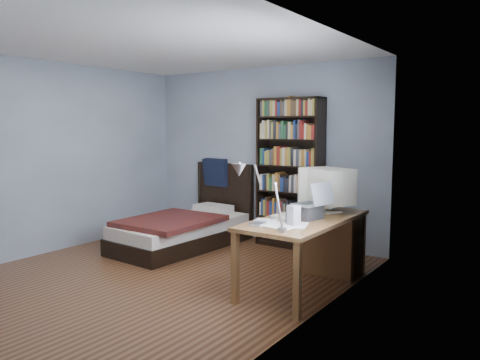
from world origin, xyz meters
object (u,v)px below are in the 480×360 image
Objects in this scene: desk at (324,239)px; crt_monitor at (329,187)px; bookshelf at (290,173)px; desk_lamp at (246,177)px; laptop at (310,209)px; keyboard at (289,215)px; soda_can at (307,208)px; speaker at (294,215)px; bed at (185,228)px.

desk is 0.59m from crt_monitor.
desk_lamp is at bearing -68.94° from bookshelf.
laptop reaches higher than desk.
keyboard is at bearing -115.40° from crt_monitor.
bookshelf is (-0.83, 1.13, 0.24)m from soda_can.
desk_lamp is (-0.06, -1.06, 0.41)m from laptop.
speaker is at bearing -88.97° from crt_monitor.
speaker is at bearing -84.98° from desk.
bookshelf reaches higher than soda_can.
soda_can is 1.43m from bookshelf.
keyboard is (-0.18, 1.05, -0.50)m from desk_lamp.
speaker is 0.09× the size of bed.
speaker is at bearing -60.14° from bookshelf.
desk_lamp is at bearing -84.96° from soda_can.
bed reaches higher than keyboard.
desk_lamp is 1.17m from keyboard.
bed is (-2.15, 1.67, -0.99)m from desk_lamp.
laptop is 1.74m from bookshelf.
laptop is 3.18× the size of soda_can.
soda_can reaches higher than keyboard.
desk is 2.83× the size of crt_monitor.
desk_lamp reaches higher than soda_can.
bed is (-2.21, 0.61, -0.58)m from laptop.
desk_lamp reaches higher than keyboard.
desk is 0.61m from keyboard.
speaker reaches higher than desk.
bookshelf is (-0.95, 0.94, 0.61)m from desk.
speaker reaches higher than keyboard.
crt_monitor is 4.87× the size of soda_can.
desk is 0.79× the size of bed.
laptop is at bearing 11.84° from keyboard.
crt_monitor is 1.38m from bookshelf.
keyboard is at bearing 142.92° from speaker.
soda_can is at bearing -119.67° from desk.
crt_monitor is at bearing 109.33° from speaker.
crt_monitor is 0.91× the size of desk_lamp.
desk_lamp is 0.82m from speaker.
crt_monitor is 3.06× the size of speaker.
desk is 4.00× the size of keyboard.
keyboard is 0.30m from soda_can.
bed is (-2.21, 0.14, -0.75)m from crt_monitor.
bookshelf reaches higher than desk.
bookshelf is (-1.02, 1.78, 0.20)m from speaker.
desk_lamp is 5.36× the size of soda_can.
crt_monitor is 0.28× the size of bed.
laptop is 2.37m from bed.
bookshelf reaches higher than speaker.
soda_can is (-0.11, -0.20, 0.37)m from desk.
bookshelf is at bearing 136.82° from crt_monitor.
desk is 13.78× the size of soda_can.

